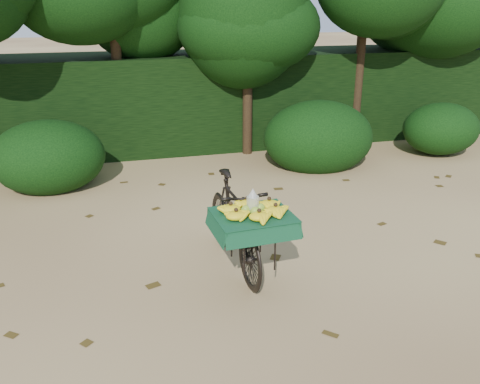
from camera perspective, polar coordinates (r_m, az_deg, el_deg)
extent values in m
plane|color=tan|center=(5.11, 12.31, -12.74)|extent=(80.00, 80.00, 0.00)
imported|color=black|center=(5.50, -0.69, -3.51)|extent=(0.58, 1.74, 1.03)
cube|color=black|center=(4.85, 1.47, -2.74)|extent=(0.40, 0.47, 0.03)
cube|color=#165429|center=(4.84, 1.47, -2.55)|extent=(0.77, 0.66, 0.01)
ellipsoid|color=#86AC29|center=(4.85, 2.28, -1.86)|extent=(0.10, 0.08, 0.11)
ellipsoid|color=#86AC29|center=(4.88, 1.23, -1.70)|extent=(0.10, 0.08, 0.11)
ellipsoid|color=#86AC29|center=(4.80, 0.66, -2.07)|extent=(0.10, 0.08, 0.11)
ellipsoid|color=#86AC29|center=(4.77, 1.72, -2.24)|extent=(0.10, 0.08, 0.11)
cylinder|color=#EAE5C6|center=(4.81, 1.44, -1.39)|extent=(0.12, 0.12, 0.15)
cube|color=black|center=(10.41, -3.34, 10.39)|extent=(26.00, 1.80, 1.80)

